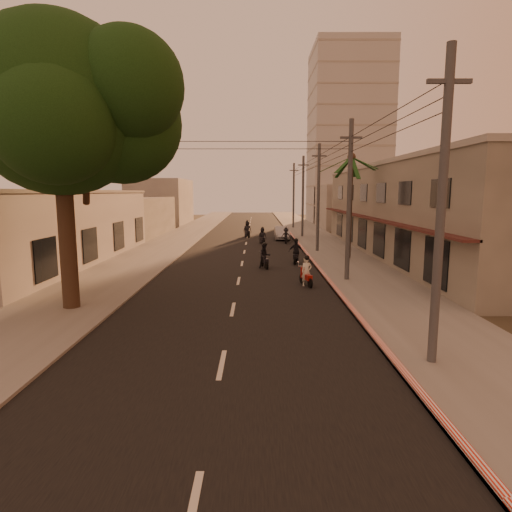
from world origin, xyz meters
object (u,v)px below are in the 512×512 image
at_px(scooter_red, 306,272).
at_px(scooter_mid_b, 296,252).
at_px(scooter_far_b, 286,236).
at_px(scooter_far_c, 247,230).
at_px(palm_tree, 351,163).
at_px(scooter_far_a, 262,236).
at_px(broadleaf_tree, 70,108).
at_px(scooter_mid_a, 265,256).
at_px(parked_car, 282,233).

relative_size(scooter_red, scooter_mid_b, 0.92).
relative_size(scooter_far_b, scooter_far_c, 0.85).
bearing_deg(scooter_mid_b, scooter_far_c, 112.72).
height_order(scooter_red, scooter_mid_b, scooter_mid_b).
bearing_deg(palm_tree, scooter_far_c, 116.88).
bearing_deg(scooter_far_a, scooter_mid_b, -93.49).
bearing_deg(palm_tree, broadleaf_tree, -136.52).
distance_m(broadleaf_tree, scooter_mid_b, 17.60).
distance_m(scooter_red, scooter_mid_a, 5.89).
bearing_deg(scooter_red, broadleaf_tree, -171.61).
xyz_separation_m(broadleaf_tree, palm_tree, (14.61, 13.86, -1.33)).
bearing_deg(scooter_far_a, palm_tree, -70.83).
xyz_separation_m(scooter_mid_a, scooter_far_a, (0.03, 13.46, -0.03)).
height_order(scooter_mid_a, scooter_far_c, scooter_far_c).
xyz_separation_m(palm_tree, scooter_red, (-4.27, -9.29, -6.39)).
xyz_separation_m(broadleaf_tree, parked_car, (10.36, 27.56, -7.78)).
height_order(scooter_far_a, scooter_far_c, scooter_far_c).
height_order(palm_tree, scooter_far_c, palm_tree).
bearing_deg(palm_tree, scooter_far_b, 111.51).
bearing_deg(scooter_red, parked_car, 74.56).
bearing_deg(scooter_far_b, scooter_far_c, 128.95).
height_order(broadleaf_tree, scooter_far_b, broadleaf_tree).
xyz_separation_m(scooter_mid_a, parked_car, (2.18, 17.51, -0.10)).
relative_size(parked_car, scooter_far_c, 2.21).
height_order(palm_tree, scooter_mid_b, palm_tree).
distance_m(broadleaf_tree, scooter_red, 13.69).
xyz_separation_m(broadleaf_tree, scooter_red, (10.35, 4.56, -7.72)).
distance_m(scooter_mid_b, parked_car, 15.64).
relative_size(palm_tree, parked_car, 1.92).
bearing_deg(broadleaf_tree, scooter_far_a, 70.72).
relative_size(scooter_mid_a, scooter_far_a, 1.04).
distance_m(palm_tree, scooter_mid_b, 7.81).
distance_m(scooter_far_a, scooter_far_b, 2.42).
relative_size(scooter_mid_a, scooter_far_b, 1.07).
relative_size(broadleaf_tree, scooter_far_b, 7.39).
height_order(scooter_red, scooter_far_c, scooter_far_c).
bearing_deg(palm_tree, scooter_far_a, 123.52).
bearing_deg(scooter_far_a, scooter_far_b, 0.42).
bearing_deg(scooter_mid_a, scooter_red, -82.08).
bearing_deg(scooter_mid_a, scooter_far_a, 76.28).
height_order(scooter_red, parked_car, scooter_red).
xyz_separation_m(scooter_far_a, parked_car, (2.14, 4.06, -0.07)).
height_order(scooter_mid_b, scooter_far_a, scooter_mid_b).
distance_m(palm_tree, scooter_far_b, 12.76).
distance_m(scooter_mid_a, scooter_far_a, 13.46).
xyz_separation_m(broadleaf_tree, scooter_mid_b, (10.44, 11.92, -7.65)).
xyz_separation_m(scooter_red, scooter_mid_a, (-2.16, 5.48, 0.04)).
bearing_deg(scooter_mid_a, scooter_mid_b, 26.19).
relative_size(scooter_far_b, parked_car, 0.38).
bearing_deg(scooter_far_a, scooter_mid_a, -104.50).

